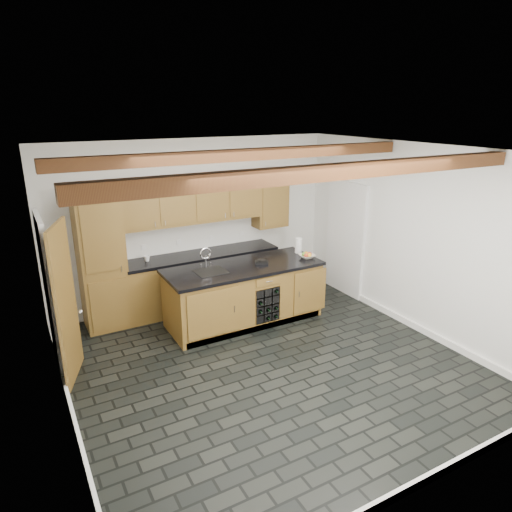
{
  "coord_description": "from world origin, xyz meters",
  "views": [
    {
      "loc": [
        -2.75,
        -4.62,
        3.29
      ],
      "look_at": [
        0.25,
        0.8,
        1.24
      ],
      "focal_mm": 32.0,
      "sensor_mm": 36.0,
      "label": 1
    }
  ],
  "objects": [
    {
      "name": "faucet",
      "position": [
        -0.25,
        1.33,
        0.96
      ],
      "size": [
        0.45,
        0.4,
        0.34
      ],
      "color": "black",
      "rests_on": "island"
    },
    {
      "name": "kitchen_scale",
      "position": [
        0.6,
        1.26,
        0.96
      ],
      "size": [
        0.23,
        0.18,
        0.06
      ],
      "rotation": [
        0.0,
        0.0,
        -0.41
      ],
      "color": "black",
      "rests_on": "island"
    },
    {
      "name": "mug",
      "position": [
        -0.94,
        2.25,
        0.98
      ],
      "size": [
        0.11,
        0.11,
        0.09
      ],
      "primitive_type": "imported",
      "rotation": [
        0.0,
        0.0,
        -0.11
      ],
      "color": "white",
      "rests_on": "back_cabinetry"
    },
    {
      "name": "island",
      "position": [
        0.31,
        1.28,
        0.46
      ],
      "size": [
        2.48,
        0.96,
        0.93
      ],
      "color": "brown",
      "rests_on": "ground"
    },
    {
      "name": "back_cabinetry",
      "position": [
        -0.38,
        2.24,
        0.98
      ],
      "size": [
        3.65,
        0.62,
        2.2
      ],
      "color": "brown",
      "rests_on": "ground"
    },
    {
      "name": "room_shell",
      "position": [
        -0.09,
        0.53,
        1.53
      ],
      "size": [
        5.01,
        5.0,
        5.0
      ],
      "color": "white",
      "rests_on": "ground"
    },
    {
      "name": "fruit_cluster",
      "position": [
        1.38,
        1.14,
        0.99
      ],
      "size": [
        0.16,
        0.17,
        0.07
      ],
      "color": "#AC171B",
      "rests_on": "fruit_bowl"
    },
    {
      "name": "ground",
      "position": [
        0.0,
        0.0,
        0.0
      ],
      "size": [
        5.0,
        5.0,
        0.0
      ],
      "primitive_type": "plane",
      "color": "black",
      "rests_on": "ground"
    },
    {
      "name": "paper_towel",
      "position": [
        1.42,
        1.45,
        1.06
      ],
      "size": [
        0.12,
        0.12,
        0.26
      ],
      "primitive_type": "cylinder",
      "color": "white",
      "rests_on": "island"
    },
    {
      "name": "fruit_bowl",
      "position": [
        1.38,
        1.14,
        0.96
      ],
      "size": [
        0.25,
        0.25,
        0.06
      ],
      "primitive_type": "imported",
      "rotation": [
        0.0,
        0.0,
        -0.02
      ],
      "color": "beige",
      "rests_on": "island"
    }
  ]
}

